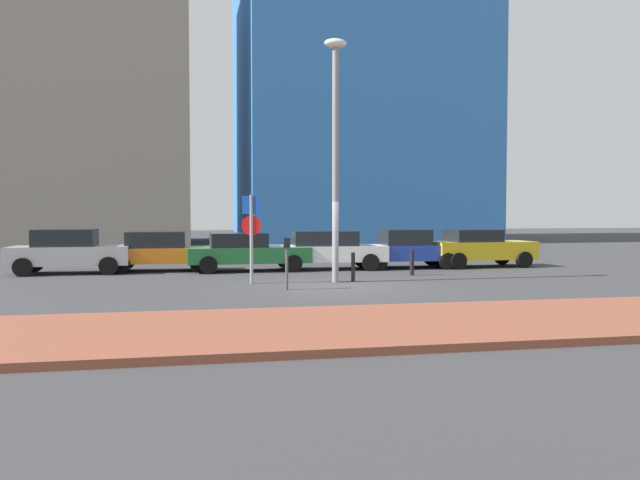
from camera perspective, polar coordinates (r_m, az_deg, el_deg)
name	(u,v)px	position (r m, az deg, el deg)	size (l,w,h in m)	color
ground_plane	(335,286)	(18.92, 1.34, -4.13)	(120.00, 120.00, 0.00)	#38383A
sidewalk_brick	(417,324)	(12.35, 8.56, -7.38)	(40.00, 4.33, 0.14)	brown
parked_car_silver	(69,251)	(24.43, -21.38, -0.90)	(4.08, 1.96, 1.58)	#B7BABF
parked_car_orange	(160,250)	(24.45, -14.03, -0.91)	(4.00, 1.97, 1.46)	orange
parked_car_green	(246,251)	(23.84, -6.58, -1.01)	(4.52, 1.97, 1.41)	#237238
parked_car_white	(327,249)	(24.40, 0.58, -0.82)	(4.54, 2.15, 1.46)	white
parked_car_blue	(406,248)	(25.29, 7.63, -0.75)	(4.01, 2.21, 1.51)	#1E389E
parked_car_yellow	(479,247)	(26.30, 13.95, -0.64)	(4.21, 2.06, 1.49)	gold
parking_sign_post	(251,228)	(19.60, -6.11, 1.06)	(0.59, 0.15, 2.70)	gray
parking_meter	(287,256)	(17.99, -2.97, -1.45)	(0.18, 0.14, 1.47)	#4C4C51
street_lamp	(335,141)	(20.00, 1.38, 8.79)	(0.70, 0.36, 7.49)	gray
traffic_bollard_near	(353,267)	(20.20, 2.96, -2.41)	(0.12, 0.12, 0.91)	black
traffic_bollard_mid	(412,262)	(22.39, 8.16, -1.96)	(0.15, 0.15, 0.90)	black
building_colorful_midrise	(352,70)	(52.43, 2.84, 14.86)	(17.46, 17.64, 26.81)	#3372BF
building_under_construction	(75,90)	(48.84, -20.91, 12.33)	(15.57, 12.20, 21.31)	gray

